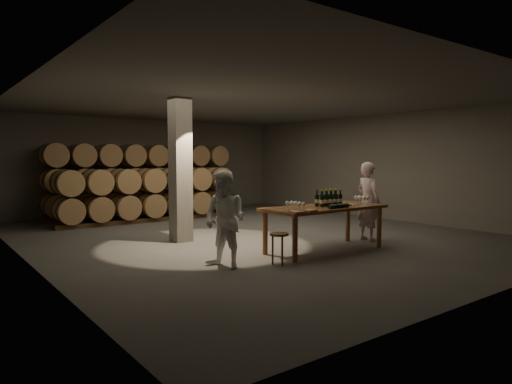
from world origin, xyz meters
TOP-DOWN VIEW (x-y plane):
  - room at (-1.80, 0.20)m, footprint 12.00×12.00m
  - tasting_table at (0.00, -2.50)m, footprint 2.60×1.10m
  - barrel_stack_back at (-0.57, 5.20)m, footprint 6.26×0.95m
  - barrel_stack_front at (-0.96, 3.80)m, footprint 5.48×0.95m
  - bottle_cluster at (0.13, -2.48)m, footprint 0.61×0.24m
  - lying_bottles at (-0.01, -2.90)m, footprint 0.61×0.08m
  - glass_cluster_left at (-0.90, -2.62)m, footprint 0.19×0.41m
  - glass_cluster_right at (0.95, -2.64)m, footprint 0.20×0.31m
  - plate at (0.57, -2.58)m, footprint 0.28×0.28m
  - notebook_near at (-0.85, -2.95)m, footprint 0.31×0.27m
  - notebook_corner at (-1.14, -2.92)m, footprint 0.21×0.26m
  - pen at (-0.77, -2.95)m, footprint 0.14×0.01m
  - stool at (-1.51, -2.89)m, footprint 0.33×0.33m
  - person_man at (1.62, -2.27)m, footprint 0.50×0.69m
  - person_woman at (-2.38, -2.49)m, footprint 0.85×0.96m

SIDE VIEW (x-z plane):
  - stool at x=-1.51m, z-range 0.18..0.73m
  - tasting_table at x=0.00m, z-range 0.35..1.25m
  - barrel_stack_front at x=-0.96m, z-range 0.04..1.61m
  - person_woman at x=-2.38m, z-range 0.00..1.66m
  - person_man at x=1.62m, z-range 0.00..1.78m
  - pen at x=-0.77m, z-range 0.90..0.91m
  - plate at x=0.57m, z-range 0.90..0.92m
  - notebook_corner at x=-1.14m, z-range 0.90..0.92m
  - notebook_near at x=-0.85m, z-range 0.90..0.93m
  - lying_bottles at x=-0.01m, z-range 0.90..0.98m
  - glass_cluster_left at x=-0.90m, z-range 0.94..1.09m
  - bottle_cluster at x=0.13m, z-range 0.85..1.19m
  - glass_cluster_right at x=0.95m, z-range 0.94..1.12m
  - barrel_stack_back at x=-0.57m, z-range 0.04..2.35m
  - room at x=-1.80m, z-range -4.40..7.60m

